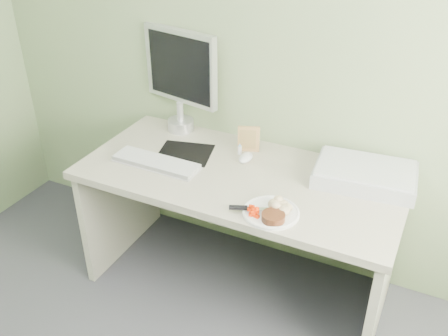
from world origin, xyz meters
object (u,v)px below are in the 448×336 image
at_px(scanner, 365,175).
at_px(monitor, 180,75).
at_px(desk, 239,204).
at_px(plate, 271,212).

bearing_deg(scanner, monitor, 167.85).
relative_size(desk, plate, 6.42).
distance_m(desk, scanner, 0.64).
bearing_deg(desk, monitor, 148.12).
height_order(desk, scanner, scanner).
bearing_deg(scanner, desk, -167.03).
bearing_deg(monitor, plate, -24.55).
distance_m(desk, plate, 0.41).
xyz_separation_m(plate, scanner, (0.31, 0.44, 0.03)).
height_order(desk, plate, plate).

